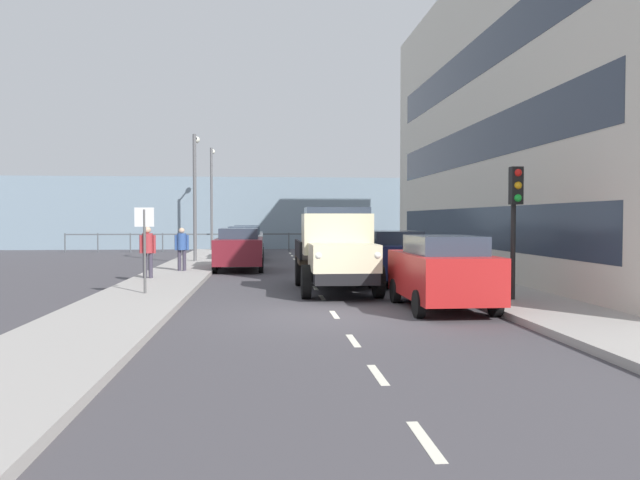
{
  "coord_description": "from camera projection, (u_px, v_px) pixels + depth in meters",
  "views": [
    {
      "loc": [
        1.51,
        13.14,
        2.11
      ],
      "look_at": [
        -0.66,
        -11.18,
        1.26
      ],
      "focal_mm": 34.6,
      "sensor_mm": 36.0,
      "label": 1
    }
  ],
  "objects": [
    {
      "name": "ground_plane",
      "position": [
        310.0,
        281.0,
        20.9
      ],
      "size": [
        80.0,
        80.0,
        0.0
      ],
      "primitive_type": "plane",
      "color": "#423F44"
    },
    {
      "name": "sidewalk_left",
      "position": [
        446.0,
        277.0,
        21.32
      ],
      "size": [
        2.43,
        39.08,
        0.15
      ],
      "primitive_type": "cube",
      "color": "#9E9993",
      "rests_on": "ground_plane"
    },
    {
      "name": "sidewalk_right",
      "position": [
        168.0,
        280.0,
        20.48
      ],
      "size": [
        2.43,
        39.08,
        0.15
      ],
      "primitive_type": "cube",
      "color": "#9E9993",
      "rests_on": "ground_plane"
    },
    {
      "name": "road_centreline_markings",
      "position": [
        312.0,
        283.0,
        20.19
      ],
      "size": [
        0.12,
        35.47,
        0.01
      ],
      "color": "silver",
      "rests_on": "ground_plane"
    },
    {
      "name": "building_terrace",
      "position": [
        553.0,
        120.0,
        22.84
      ],
      "size": [
        6.39,
        23.19,
        11.59
      ],
      "color": "beige",
      "rests_on": "ground_plane"
    },
    {
      "name": "sea_horizon",
      "position": [
        287.0,
        213.0,
        43.25
      ],
      "size": [
        80.0,
        0.8,
        5.0
      ],
      "primitive_type": "cube",
      "color": "gray",
      "rests_on": "ground_plane"
    },
    {
      "name": "seawall_railing",
      "position": [
        289.0,
        237.0,
        39.72
      ],
      "size": [
        28.08,
        0.08,
        1.2
      ],
      "color": "#4C5156",
      "rests_on": "ground_plane"
    },
    {
      "name": "truck_vintage_cream",
      "position": [
        337.0,
        251.0,
        17.56
      ],
      "size": [
        2.17,
        5.64,
        2.43
      ],
      "color": "black",
      "rests_on": "ground_plane"
    },
    {
      "name": "car_red_kerbside_near",
      "position": [
        442.0,
        271.0,
        14.25
      ],
      "size": [
        1.85,
        3.82,
        1.72
      ],
      "color": "#B21E1E",
      "rests_on": "ground_plane"
    },
    {
      "name": "car_navy_kerbside_1",
      "position": [
        392.0,
        256.0,
        19.9
      ],
      "size": [
        1.9,
        4.08,
        1.72
      ],
      "color": "navy",
      "rests_on": "ground_plane"
    },
    {
      "name": "car_maroon_oppositeside_0",
      "position": [
        239.0,
        249.0,
        25.03
      ],
      "size": [
        1.96,
        3.97,
        1.72
      ],
      "color": "maroon",
      "rests_on": "ground_plane"
    },
    {
      "name": "car_white_oppositeside_1",
      "position": [
        244.0,
        243.0,
        31.18
      ],
      "size": [
        1.95,
        4.34,
        1.72
      ],
      "color": "white",
      "rests_on": "ground_plane"
    },
    {
      "name": "car_silver_oppositeside_2",
      "position": [
        247.0,
        239.0,
        36.58
      ],
      "size": [
        1.88,
        4.2,
        1.72
      ],
      "color": "#B7BABF",
      "rests_on": "ground_plane"
    },
    {
      "name": "pedestrian_strolling",
      "position": [
        148.0,
        248.0,
        20.28
      ],
      "size": [
        0.53,
        0.34,
        1.7
      ],
      "color": "#383342",
      "rests_on": "sidewalk_right"
    },
    {
      "name": "pedestrian_by_lamp",
      "position": [
        182.0,
        246.0,
        23.15
      ],
      "size": [
        0.53,
        0.34,
        1.62
      ],
      "color": "#383342",
      "rests_on": "sidewalk_right"
    },
    {
      "name": "traffic_light_near",
      "position": [
        515.0,
        204.0,
        14.79
      ],
      "size": [
        0.28,
        0.41,
        3.2
      ],
      "color": "black",
      "rests_on": "sidewalk_left"
    },
    {
      "name": "lamp_post_promenade",
      "position": [
        195.0,
        185.0,
        28.61
      ],
      "size": [
        0.32,
        1.14,
        5.87
      ],
      "color": "#59595B",
      "rests_on": "sidewalk_right"
    },
    {
      "name": "lamp_post_far",
      "position": [
        212.0,
        189.0,
        38.95
      ],
      "size": [
        0.32,
        1.14,
        6.43
      ],
      "color": "#59595B",
      "rests_on": "sidewalk_right"
    },
    {
      "name": "street_sign",
      "position": [
        145.0,
        235.0,
        16.11
      ],
      "size": [
        0.5,
        0.07,
        2.25
      ],
      "color": "#4C4C4C",
      "rests_on": "sidewalk_right"
    }
  ]
}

